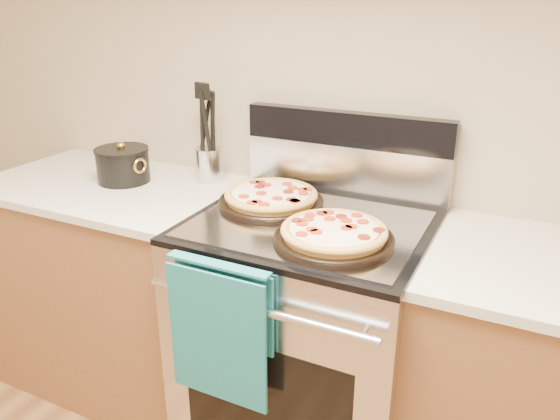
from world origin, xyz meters
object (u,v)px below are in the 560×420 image
at_px(pepperoni_pizza_front, 334,234).
at_px(utensil_crock, 209,164).
at_px(range_body, 308,343).
at_px(saucepan, 123,166).
at_px(pepperoni_pizza_back, 271,198).

relative_size(pepperoni_pizza_front, utensil_crock, 2.63).
relative_size(range_body, saucepan, 4.44).
bearing_deg(saucepan, utensil_crock, 28.23).
height_order(pepperoni_pizza_front, utensil_crock, utensil_crock).
height_order(utensil_crock, saucepan, utensil_crock).
bearing_deg(pepperoni_pizza_back, pepperoni_pizza_front, -32.09).
height_order(range_body, pepperoni_pizza_front, pepperoni_pizza_front).
xyz_separation_m(range_body, saucepan, (-0.84, 0.07, 0.52)).
xyz_separation_m(range_body, utensil_crock, (-0.54, 0.23, 0.53)).
distance_m(pepperoni_pizza_back, pepperoni_pizza_front, 0.36).
bearing_deg(pepperoni_pizza_back, saucepan, 179.45).
bearing_deg(saucepan, pepperoni_pizza_back, -0.55).
distance_m(range_body, utensil_crock, 0.79).
bearing_deg(utensil_crock, pepperoni_pizza_back, -24.75).
relative_size(range_body, utensil_crock, 6.77).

